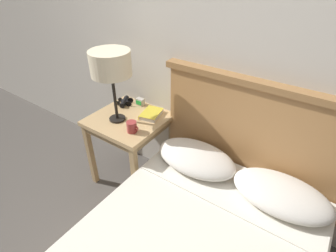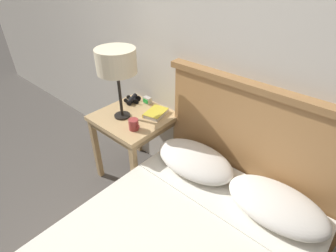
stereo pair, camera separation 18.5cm
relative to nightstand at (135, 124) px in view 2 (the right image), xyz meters
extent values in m
cube|color=beige|center=(0.62, 0.30, 0.73)|extent=(8.00, 0.06, 2.60)
cube|color=tan|center=(0.00, 0.00, 0.07)|extent=(0.58, 0.58, 0.04)
cube|color=#917650|center=(0.00, 0.00, 0.03)|extent=(0.55, 0.55, 0.05)
cube|color=#A4865B|center=(-0.26, -0.26, -0.26)|extent=(0.04, 0.04, 0.62)
cube|color=#A4865B|center=(0.26, -0.26, -0.26)|extent=(0.04, 0.04, 0.62)
cube|color=#A4865B|center=(-0.26, 0.26, -0.26)|extent=(0.04, 0.04, 0.62)
cube|color=#A4865B|center=(0.26, 0.26, -0.26)|extent=(0.04, 0.04, 0.62)
cube|color=white|center=(0.94, -0.12, -0.10)|extent=(1.21, 0.28, 0.01)
cube|color=#AD7A47|center=(0.94, 0.23, -0.03)|extent=(1.33, 0.06, 1.08)
cube|color=olive|center=(0.94, 0.23, 0.53)|extent=(1.39, 0.10, 0.04)
ellipsoid|color=silver|center=(0.64, -0.01, -0.03)|extent=(0.60, 0.36, 0.15)
ellipsoid|color=silver|center=(1.24, -0.01, -0.03)|extent=(0.60, 0.36, 0.15)
cylinder|color=black|center=(-0.05, -0.08, 0.10)|extent=(0.13, 0.13, 0.01)
cylinder|color=black|center=(-0.05, -0.08, 0.28)|extent=(0.02, 0.02, 0.37)
cylinder|color=beige|center=(-0.05, -0.08, 0.56)|extent=(0.30, 0.30, 0.18)
cube|color=silver|center=(0.14, 0.12, 0.10)|extent=(0.18, 0.22, 0.03)
cube|color=gold|center=(0.14, 0.12, 0.12)|extent=(0.18, 0.22, 0.00)
cube|color=gold|center=(0.07, 0.11, 0.10)|extent=(0.05, 0.19, 0.03)
cylinder|color=black|center=(-0.17, 0.12, 0.11)|extent=(0.08, 0.10, 0.04)
cylinder|color=black|center=(-0.13, 0.14, 0.11)|extent=(0.05, 0.03, 0.05)
cylinder|color=black|center=(-0.21, 0.10, 0.11)|extent=(0.04, 0.03, 0.04)
cylinder|color=black|center=(-0.20, 0.17, 0.11)|extent=(0.08, 0.10, 0.04)
cylinder|color=black|center=(-0.15, 0.20, 0.11)|extent=(0.05, 0.03, 0.05)
cylinder|color=black|center=(-0.24, 0.15, 0.11)|extent=(0.04, 0.03, 0.04)
cube|color=black|center=(-0.18, 0.15, 0.12)|extent=(0.07, 0.06, 0.01)
cylinder|color=black|center=(-0.18, 0.15, 0.12)|extent=(0.02, 0.02, 0.02)
cylinder|color=#993333|center=(0.16, -0.14, 0.13)|extent=(0.08, 0.08, 0.08)
torus|color=#993333|center=(0.20, -0.14, 0.13)|extent=(0.05, 0.01, 0.05)
cube|color=#B7B2A8|center=(-0.06, 0.21, 0.12)|extent=(0.07, 0.04, 0.06)
cube|color=green|center=(-0.06, 0.19, 0.12)|extent=(0.06, 0.00, 0.04)
camera|label=1|loc=(1.30, -1.31, 1.22)|focal=28.00mm
camera|label=2|loc=(1.44, -1.20, 1.22)|focal=28.00mm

